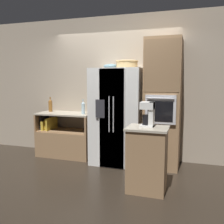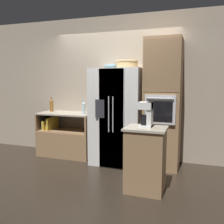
# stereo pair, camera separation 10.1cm
# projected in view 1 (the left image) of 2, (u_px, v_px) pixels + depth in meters

# --- Properties ---
(ground_plane) EXTENTS (20.00, 20.00, 0.00)m
(ground_plane) POSITION_uv_depth(u_px,v_px,m) (108.00, 162.00, 4.75)
(ground_plane) COLOR black
(wall_back) EXTENTS (12.00, 0.06, 2.80)m
(wall_back) POSITION_uv_depth(u_px,v_px,m) (116.00, 88.00, 5.02)
(wall_back) COLOR tan
(wall_back) RESTS_ON ground_plane
(counter_left) EXTENTS (1.14, 0.59, 0.89)m
(counter_left) POSITION_uv_depth(u_px,v_px,m) (66.00, 140.00, 5.15)
(counter_left) COLOR #93704C
(counter_left) RESTS_ON ground_plane
(refrigerator) EXTENTS (0.92, 0.79, 1.77)m
(refrigerator) POSITION_uv_depth(u_px,v_px,m) (118.00, 116.00, 4.65)
(refrigerator) COLOR silver
(refrigerator) RESTS_ON ground_plane
(wall_oven) EXTENTS (0.61, 0.71, 2.26)m
(wall_oven) POSITION_uv_depth(u_px,v_px,m) (163.00, 104.00, 4.42)
(wall_oven) COLOR #93704C
(wall_oven) RESTS_ON ground_plane
(island_counter) EXTENTS (0.57, 0.47, 0.91)m
(island_counter) POSITION_uv_depth(u_px,v_px,m) (147.00, 159.00, 3.49)
(island_counter) COLOR #93704C
(island_counter) RESTS_ON ground_plane
(wicker_basket) EXTENTS (0.40, 0.40, 0.13)m
(wicker_basket) POSITION_uv_depth(u_px,v_px,m) (127.00, 64.00, 4.45)
(wicker_basket) COLOR tan
(wicker_basket) RESTS_ON refrigerator
(fruit_bowl) EXTENTS (0.28, 0.28, 0.08)m
(fruit_bowl) POSITION_uv_depth(u_px,v_px,m) (111.00, 66.00, 4.59)
(fruit_bowl) COLOR #668C99
(fruit_bowl) RESTS_ON refrigerator
(bottle_tall) EXTENTS (0.07, 0.07, 0.29)m
(bottle_tall) POSITION_uv_depth(u_px,v_px,m) (83.00, 108.00, 4.88)
(bottle_tall) COLOR silver
(bottle_tall) RESTS_ON counter_left
(bottle_short) EXTENTS (0.08, 0.08, 0.31)m
(bottle_short) POSITION_uv_depth(u_px,v_px,m) (50.00, 105.00, 5.25)
(bottle_short) COLOR brown
(bottle_short) RESTS_ON counter_left
(coffee_maker) EXTENTS (0.18, 0.20, 0.34)m
(coffee_maker) POSITION_uv_depth(u_px,v_px,m) (149.00, 113.00, 3.45)
(coffee_maker) COLOR white
(coffee_maker) RESTS_ON island_counter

